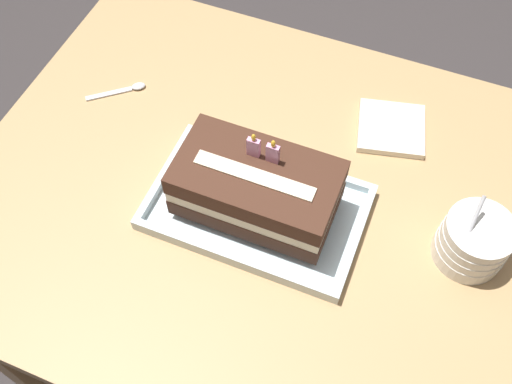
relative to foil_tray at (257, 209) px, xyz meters
name	(u,v)px	position (x,y,z in m)	size (l,w,h in m)	color
ground_plane	(256,334)	(-0.02, 0.03, -0.73)	(8.00, 8.00, 0.00)	#383333
dining_table	(255,225)	(-0.02, 0.03, -0.12)	(0.98, 0.80, 0.73)	tan
foil_tray	(257,209)	(0.00, 0.00, 0.00)	(0.35, 0.21, 0.02)	silver
birthday_cake	(257,187)	(0.00, 0.00, 0.06)	(0.25, 0.14, 0.14)	#422518
bowl_stack	(474,241)	(0.34, 0.05, 0.03)	(0.11, 0.11, 0.13)	white
serving_spoon_near_tray	(127,89)	(-0.33, 0.15, 0.00)	(0.10, 0.08, 0.01)	silver
napkin_pile	(391,128)	(0.16, 0.25, 0.00)	(0.14, 0.14, 0.01)	silver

